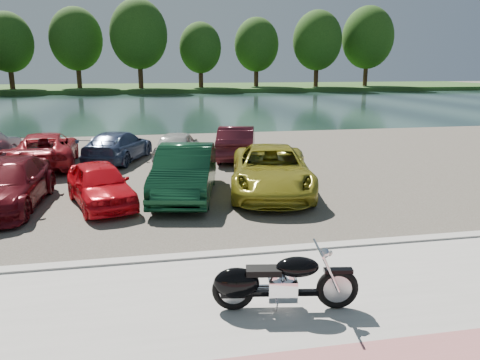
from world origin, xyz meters
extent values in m
plane|color=#595447|center=(0.00, 0.00, 0.00)|extent=(200.00, 200.00, 0.00)
cube|color=#9E9B94|center=(0.00, -1.00, 0.05)|extent=(60.00, 6.00, 0.10)
cube|color=#9E9B94|center=(0.00, 2.00, 0.07)|extent=(60.00, 0.30, 0.14)
cube|color=#403C34|center=(0.00, 11.00, 0.02)|extent=(60.00, 18.00, 0.04)
cube|color=#172B28|center=(0.00, 40.00, 0.00)|extent=(120.00, 40.00, 0.00)
cube|color=#264619|center=(0.00, 72.00, 0.30)|extent=(120.00, 24.00, 0.60)
cylinder|color=#392014|center=(-21.00, 66.00, 3.08)|extent=(0.70, 0.70, 4.95)
ellipsoid|color=#18380F|center=(-21.00, 66.00, 7.04)|extent=(6.93, 6.93, 8.32)
cylinder|color=#392014|center=(-12.00, 67.40, 3.30)|extent=(0.70, 0.70, 5.40)
ellipsoid|color=#18380F|center=(-12.00, 67.40, 7.62)|extent=(7.56, 7.56, 9.07)
cylinder|color=#392014|center=(-3.00, 64.60, 3.52)|extent=(0.70, 0.70, 5.85)
ellipsoid|color=#18380F|center=(-3.00, 64.60, 8.21)|extent=(8.19, 8.19, 9.83)
cylinder|color=#392014|center=(6.00, 66.00, 2.85)|extent=(0.70, 0.70, 4.50)
ellipsoid|color=#18380F|center=(6.00, 66.00, 6.45)|extent=(6.30, 6.30, 7.56)
cylinder|color=#392014|center=(15.00, 67.40, 3.08)|extent=(0.70, 0.70, 4.95)
ellipsoid|color=#18380F|center=(15.00, 67.40, 7.04)|extent=(6.93, 6.93, 8.32)
cylinder|color=#392014|center=(24.00, 64.60, 3.30)|extent=(0.70, 0.70, 5.40)
ellipsoid|color=#18380F|center=(24.00, 64.60, 7.62)|extent=(7.56, 7.56, 9.07)
cylinder|color=#392014|center=(33.00, 66.00, 3.52)|extent=(0.70, 0.70, 5.85)
ellipsoid|color=#18380F|center=(33.00, 66.00, 8.21)|extent=(8.19, 8.19, 9.83)
torus|color=black|center=(0.66, -0.52, 0.44)|extent=(0.69, 0.23, 0.68)
torus|color=black|center=(-0.96, -0.25, 0.44)|extent=(0.69, 0.23, 0.68)
cylinder|color=#B2B2B7|center=(0.66, -0.52, 0.44)|extent=(0.46, 0.13, 0.46)
cylinder|color=#B2B2B7|center=(-0.96, -0.25, 0.44)|extent=(0.46, 0.13, 0.46)
cylinder|color=silver|center=(0.51, -0.60, 0.74)|extent=(0.33, 0.10, 0.63)
cylinder|color=silver|center=(0.54, -0.40, 0.74)|extent=(0.33, 0.10, 0.63)
cylinder|color=silver|center=(0.34, -0.47, 1.13)|extent=(0.16, 0.75, 0.04)
sphere|color=silver|center=(0.44, -0.49, 1.05)|extent=(0.18, 0.18, 0.16)
sphere|color=silver|center=(0.51, -0.50, 1.05)|extent=(0.13, 0.13, 0.11)
cube|color=black|center=(0.66, -0.52, 0.75)|extent=(0.47, 0.21, 0.06)
cube|color=black|center=(-0.15, -0.39, 0.38)|extent=(1.20, 0.30, 0.08)
cube|color=silver|center=(-0.20, -0.38, 0.45)|extent=(0.50, 0.39, 0.34)
cylinder|color=silver|center=(-0.10, -0.40, 0.65)|extent=(0.27, 0.22, 0.27)
cylinder|color=silver|center=(-0.30, -0.36, 0.65)|extent=(0.27, 0.22, 0.27)
ellipsoid|color=black|center=(0.03, -0.42, 0.82)|extent=(0.73, 0.47, 0.32)
cube|color=black|center=(-0.50, -0.33, 0.76)|extent=(0.59, 0.37, 0.10)
ellipsoid|color=black|center=(-0.92, -0.26, 0.56)|extent=(0.77, 0.45, 0.50)
cube|color=black|center=(-0.96, -0.25, 0.49)|extent=(0.42, 0.24, 0.30)
cylinder|color=silver|center=(-0.47, -0.17, 0.32)|extent=(1.10, 0.27, 0.09)
cylinder|color=silver|center=(-0.47, -0.17, 0.40)|extent=(1.10, 0.27, 0.09)
cylinder|color=#B2B2B7|center=(-0.33, -0.54, 0.23)|extent=(0.05, 0.14, 0.22)
imported|color=#4F0B11|center=(-6.06, 6.54, 0.70)|extent=(2.01, 4.61, 1.32)
imported|color=red|center=(-3.57, 6.32, 0.65)|extent=(2.45, 3.84, 1.22)
imported|color=#0F3720|center=(-1.16, 6.74, 0.80)|extent=(2.46, 4.85, 1.53)
imported|color=olive|center=(1.47, 6.67, 0.75)|extent=(3.37, 5.52, 1.43)
imported|color=maroon|center=(-6.12, 12.10, 0.71)|extent=(2.65, 5.00, 1.34)
imported|color=navy|center=(-3.43, 12.60, 0.66)|extent=(3.06, 4.63, 1.25)
imported|color=#B4B6B1|center=(-1.05, 12.03, 0.68)|extent=(2.36, 4.02, 1.28)
imported|color=#44121A|center=(1.46, 12.33, 0.73)|extent=(2.41, 4.42, 1.38)
camera|label=1|loc=(-2.15, -6.88, 3.88)|focal=35.00mm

